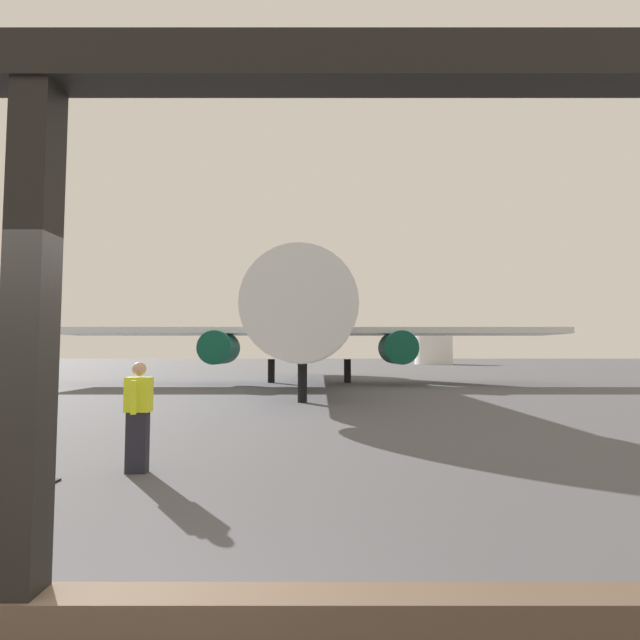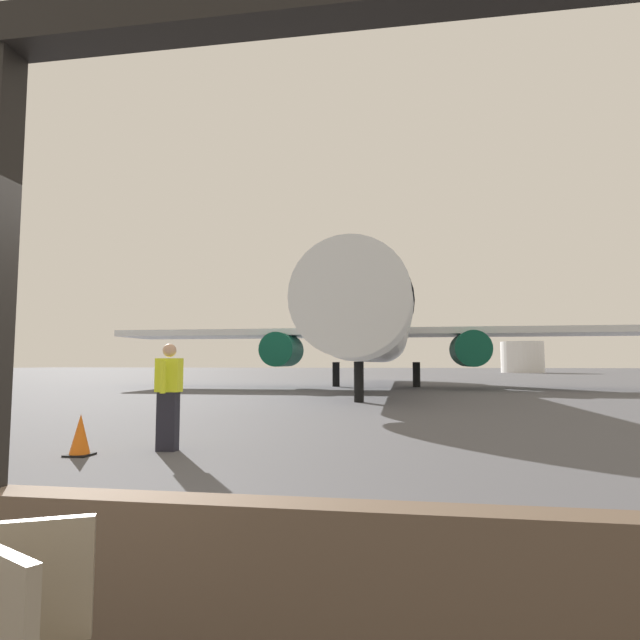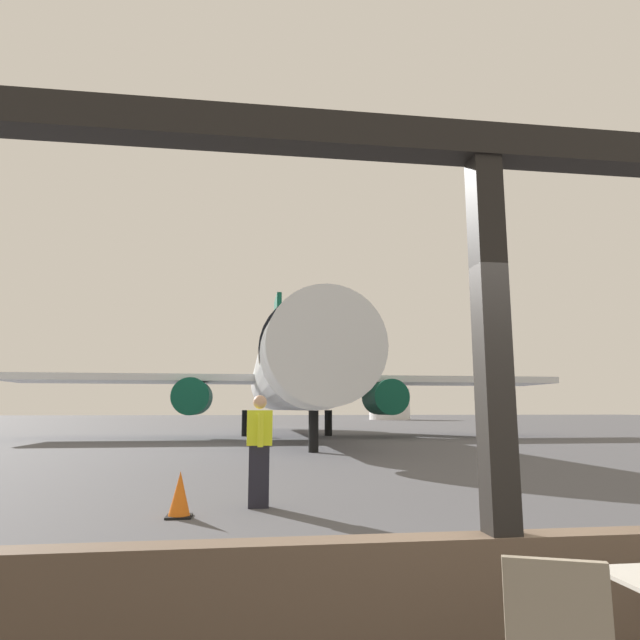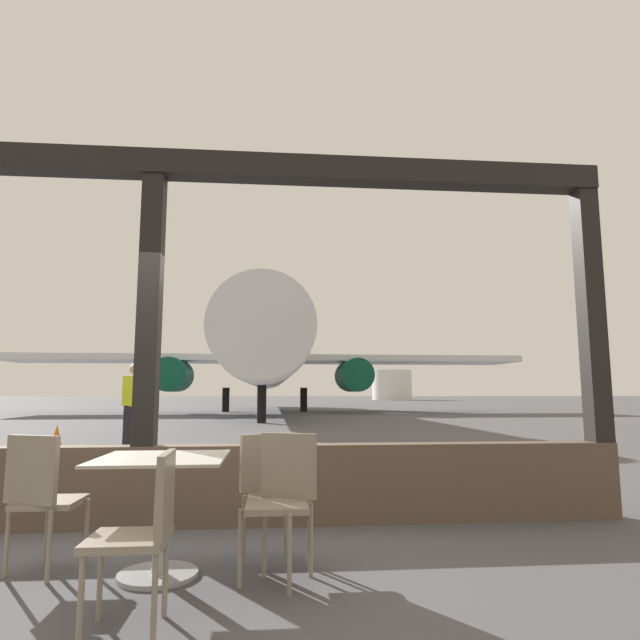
{
  "view_description": "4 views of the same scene",
  "coord_description": "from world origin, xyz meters",
  "px_view_note": "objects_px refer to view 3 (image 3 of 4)",
  "views": [
    {
      "loc": [
        1.47,
        -2.49,
        1.89
      ],
      "look_at": [
        1.52,
        12.01,
        2.85
      ],
      "focal_mm": 27.68,
      "sensor_mm": 36.0,
      "label": 1
    },
    {
      "loc": [
        2.37,
        -2.64,
        1.42
      ],
      "look_at": [
        -0.9,
        17.98,
        3.16
      ],
      "focal_mm": 29.08,
      "sensor_mm": 36.0,
      "label": 2
    },
    {
      "loc": [
        -1.66,
        -3.52,
        1.51
      ],
      "look_at": [
        0.42,
        11.81,
        4.04
      ],
      "focal_mm": 30.76,
      "sensor_mm": 36.0,
      "label": 3
    },
    {
      "loc": [
        1.15,
        -5.13,
        1.2
      ],
      "look_at": [
        3.28,
        18.32,
        4.36
      ],
      "focal_mm": 30.22,
      "sensor_mm": 36.0,
      "label": 4
    }
  ],
  "objects_px": {
    "airplane": "(290,374)",
    "ground_crew_worker": "(259,448)",
    "traffic_cone": "(180,495)",
    "fuel_storage_tank": "(389,404)"
  },
  "relations": [
    {
      "from": "airplane",
      "to": "ground_crew_worker",
      "type": "xyz_separation_m",
      "value": [
        -2.22,
        -21.76,
        -2.56
      ]
    },
    {
      "from": "ground_crew_worker",
      "to": "traffic_cone",
      "type": "height_order",
      "value": "ground_crew_worker"
    },
    {
      "from": "ground_crew_worker",
      "to": "airplane",
      "type": "bearing_deg",
      "value": 84.17
    },
    {
      "from": "fuel_storage_tank",
      "to": "ground_crew_worker",
      "type": "bearing_deg",
      "value": -106.46
    },
    {
      "from": "traffic_cone",
      "to": "fuel_storage_tank",
      "type": "relative_size",
      "value": 0.11
    },
    {
      "from": "airplane",
      "to": "ground_crew_worker",
      "type": "height_order",
      "value": "airplane"
    },
    {
      "from": "traffic_cone",
      "to": "fuel_storage_tank",
      "type": "xyz_separation_m",
      "value": [
        22.44,
        72.74,
        1.98
      ]
    },
    {
      "from": "airplane",
      "to": "ground_crew_worker",
      "type": "relative_size",
      "value": 17.45
    },
    {
      "from": "airplane",
      "to": "fuel_storage_tank",
      "type": "distance_m",
      "value": 53.85
    },
    {
      "from": "airplane",
      "to": "fuel_storage_tank",
      "type": "relative_size",
      "value": 5.0
    }
  ]
}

